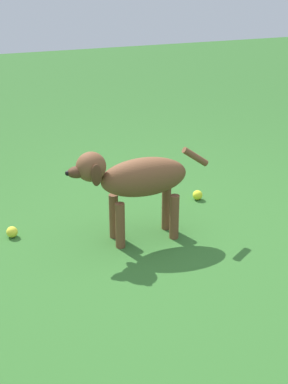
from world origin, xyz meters
TOP-DOWN VIEW (x-y plane):
  - ground at (0.00, 0.00)m, footprint 14.00×14.00m
  - dog at (-0.01, 0.15)m, footprint 0.83×0.21m
  - tennis_ball_0 at (0.56, 0.51)m, footprint 0.07×0.07m
  - tennis_ball_1 at (-0.68, 0.43)m, footprint 0.07×0.07m

SIDE VIEW (x-z plane):
  - ground at x=0.00m, z-range 0.00..0.00m
  - tennis_ball_0 at x=0.56m, z-range 0.00..0.07m
  - tennis_ball_1 at x=-0.68m, z-range 0.00..0.07m
  - dog at x=-0.01m, z-range 0.09..0.65m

